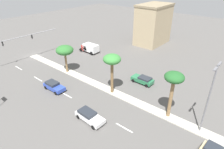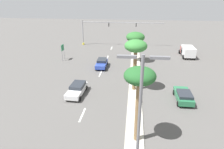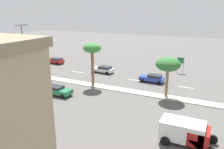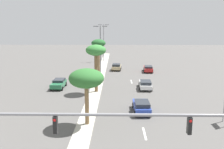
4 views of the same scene
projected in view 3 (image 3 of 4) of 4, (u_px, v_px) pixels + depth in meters
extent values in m
plane|color=#565451|center=(81.00, 83.00, 39.57)|extent=(160.00, 160.00, 0.00)
cube|color=#B7B2A3|center=(44.00, 77.00, 43.01)|extent=(1.80, 74.11, 0.12)
cube|color=silver|center=(186.00, 87.00, 37.57)|extent=(0.20, 2.80, 0.01)
cube|color=silver|center=(135.00, 80.00, 41.35)|extent=(0.20, 2.80, 0.01)
cube|color=silver|center=(78.00, 72.00, 46.64)|extent=(0.20, 2.80, 0.01)
cylinder|color=gray|center=(183.00, 66.00, 45.52)|extent=(0.10, 0.10, 3.19)
cylinder|color=gray|center=(177.00, 65.00, 46.04)|extent=(0.10, 0.10, 3.19)
cube|color=#19723F|center=(181.00, 60.00, 45.50)|extent=(0.08, 1.37, 1.20)
cylinder|color=olive|center=(167.00, 83.00, 32.84)|extent=(0.43, 0.43, 4.23)
ellipsoid|color=#2D6B2D|center=(168.00, 64.00, 32.08)|extent=(3.56, 3.56, 1.96)
cylinder|color=brown|center=(93.00, 68.00, 37.86)|extent=(0.50, 0.50, 5.80)
ellipsoid|color=#387F38|center=(92.00, 48.00, 36.91)|extent=(3.00, 3.00, 1.65)
cylinder|color=olive|center=(43.00, 62.00, 41.96)|extent=(0.50, 0.50, 6.03)
ellipsoid|color=#235B28|center=(41.00, 43.00, 40.99)|extent=(2.70, 2.70, 1.48)
cylinder|color=slate|center=(24.00, 50.00, 43.45)|extent=(0.20, 0.20, 9.72)
cube|color=slate|center=(17.00, 25.00, 41.37)|extent=(1.10, 0.24, 0.16)
cube|color=slate|center=(25.00, 25.00, 42.92)|extent=(1.10, 0.24, 0.16)
cube|color=red|center=(55.00, 61.00, 54.00)|extent=(2.09, 4.45, 0.68)
cube|color=#262B33|center=(57.00, 59.00, 53.60)|extent=(1.77, 2.49, 0.38)
cylinder|color=black|center=(48.00, 62.00, 54.11)|extent=(0.26, 0.65, 0.64)
cylinder|color=black|center=(53.00, 61.00, 55.53)|extent=(0.26, 0.65, 0.64)
cylinder|color=black|center=(58.00, 64.00, 52.66)|extent=(0.26, 0.65, 0.64)
cylinder|color=black|center=(62.00, 62.00, 54.08)|extent=(0.26, 0.65, 0.64)
cube|color=#2D47AD|center=(152.00, 78.00, 40.16)|extent=(1.87, 4.33, 0.67)
cube|color=#262B33|center=(155.00, 76.00, 39.78)|extent=(1.66, 2.39, 0.46)
cylinder|color=black|center=(142.00, 81.00, 40.12)|extent=(0.23, 0.64, 0.64)
cylinder|color=black|center=(145.00, 78.00, 41.60)|extent=(0.23, 0.64, 0.64)
cylinder|color=black|center=(159.00, 83.00, 38.89)|extent=(0.23, 0.64, 0.64)
cylinder|color=black|center=(161.00, 80.00, 40.38)|extent=(0.23, 0.64, 0.64)
cube|color=silver|center=(102.00, 70.00, 46.18)|extent=(2.05, 4.65, 0.62)
cube|color=#262B33|center=(105.00, 67.00, 45.77)|extent=(1.77, 2.59, 0.44)
cylinder|color=black|center=(94.00, 71.00, 46.26)|extent=(0.25, 0.65, 0.64)
cylinder|color=black|center=(98.00, 69.00, 47.74)|extent=(0.25, 0.65, 0.64)
cylinder|color=black|center=(107.00, 73.00, 44.79)|extent=(0.25, 0.65, 0.64)
cylinder|color=black|center=(111.00, 71.00, 46.27)|extent=(0.25, 0.65, 0.64)
cube|color=#287047|center=(58.00, 91.00, 34.04)|extent=(1.87, 4.25, 0.69)
cube|color=#262B33|center=(55.00, 87.00, 34.11)|extent=(1.68, 2.34, 0.37)
cylinder|color=black|center=(70.00, 93.00, 34.26)|extent=(0.22, 0.64, 0.64)
cylinder|color=black|center=(63.00, 97.00, 32.74)|extent=(0.22, 0.64, 0.64)
cylinder|color=black|center=(54.00, 90.00, 35.52)|extent=(0.22, 0.64, 0.64)
cylinder|color=black|center=(47.00, 93.00, 34.00)|extent=(0.22, 0.64, 0.64)
cube|color=tan|center=(28.00, 66.00, 48.86)|extent=(2.15, 3.93, 0.68)
cube|color=#262B33|center=(29.00, 64.00, 48.46)|extent=(1.83, 2.21, 0.50)
cylinder|color=black|center=(20.00, 68.00, 48.86)|extent=(0.27, 0.65, 0.64)
cylinder|color=black|center=(27.00, 66.00, 50.34)|extent=(0.27, 0.65, 0.64)
cylinder|color=black|center=(29.00, 69.00, 47.57)|extent=(0.27, 0.65, 0.64)
cylinder|color=black|center=(35.00, 68.00, 49.05)|extent=(0.27, 0.65, 0.64)
cube|color=#B21E19|center=(199.00, 136.00, 21.05)|extent=(2.25, 1.93, 1.39)
cube|color=silver|center=(182.00, 130.00, 21.63)|extent=(2.25, 4.10, 1.82)
cylinder|color=black|center=(213.00, 139.00, 21.70)|extent=(0.28, 0.90, 0.90)
cylinder|color=black|center=(170.00, 130.00, 23.41)|extent=(0.28, 0.90, 0.90)
cylinder|color=black|center=(165.00, 141.00, 21.47)|extent=(0.28, 0.90, 0.90)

